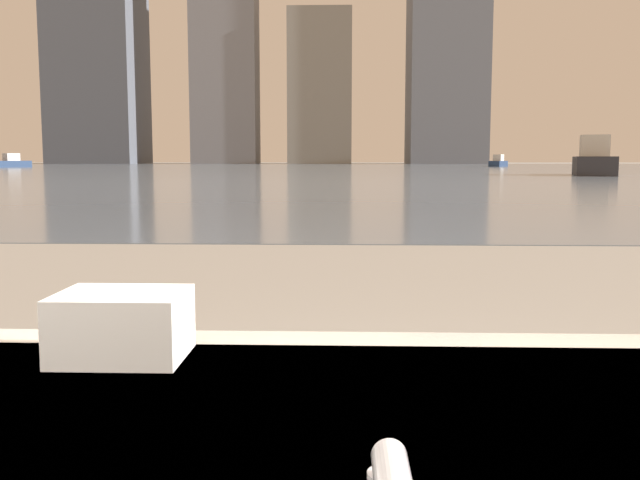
# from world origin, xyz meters

# --- Properties ---
(towel_stack) EXTENTS (0.23, 0.18, 0.12)m
(towel_stack) POSITION_xyz_m (-0.18, 0.80, 0.61)
(towel_stack) COLOR white
(towel_stack) RESTS_ON bathtub
(harbor_water) EXTENTS (180.00, 110.00, 0.01)m
(harbor_water) POSITION_xyz_m (0.00, 62.00, 0.01)
(harbor_water) COLOR slate
(harbor_water) RESTS_ON ground_plane
(harbor_boat_0) EXTENTS (3.33, 5.94, 2.11)m
(harbor_boat_0) POSITION_xyz_m (13.42, 38.07, 0.75)
(harbor_boat_0) COLOR #2D2D33
(harbor_boat_0) RESTS_ON harbor_water
(harbor_boat_1) EXTENTS (2.65, 3.63, 1.30)m
(harbor_boat_1) POSITION_xyz_m (16.79, 77.68, 0.47)
(harbor_boat_1) COLOR navy
(harbor_boat_1) RESTS_ON harbor_water
(harbor_boat_4) EXTENTS (3.08, 3.76, 1.38)m
(harbor_boat_4) POSITION_xyz_m (-33.05, 69.80, 0.50)
(harbor_boat_4) COLOR navy
(harbor_boat_4) RESTS_ON harbor_water
(skyline_tower_0) EXTENTS (13.83, 13.65, 37.05)m
(skyline_tower_0) POSITION_xyz_m (-40.65, 118.00, 18.53)
(skyline_tower_0) COLOR #4C515B
(skyline_tower_0) RESTS_ON ground_plane
(skyline_tower_1) EXTENTS (10.57, 7.06, 37.83)m
(skyline_tower_1) POSITION_xyz_m (-19.54, 118.00, 18.92)
(skyline_tower_1) COLOR slate
(skyline_tower_1) RESTS_ON ground_plane
(skyline_tower_2) EXTENTS (10.24, 8.93, 24.58)m
(skyline_tower_2) POSITION_xyz_m (-3.93, 118.00, 12.29)
(skyline_tower_2) COLOR gray
(skyline_tower_2) RESTS_ON ground_plane
(skyline_tower_3) EXTENTS (12.23, 12.21, 45.02)m
(skyline_tower_3) POSITION_xyz_m (16.55, 118.00, 22.51)
(skyline_tower_3) COLOR slate
(skyline_tower_3) RESTS_ON ground_plane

